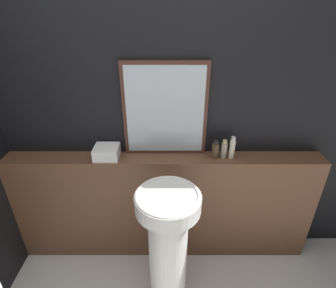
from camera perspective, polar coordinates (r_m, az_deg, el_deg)
wall_back at (r=1.87m, az=-0.93°, el=7.56°), size 8.00×0.06×2.50m
vanity_counter at (r=2.18m, az=-0.81°, el=-13.44°), size 2.35×0.18×0.92m
pedestal_sink at (r=1.84m, az=-0.00°, el=-20.38°), size 0.40×0.40×0.92m
mirror at (r=1.82m, az=-0.63°, el=7.30°), size 0.59×0.03×0.67m
towel_stack at (r=1.93m, az=-13.18°, el=-1.75°), size 0.17×0.16×0.09m
shampoo_bottle at (r=1.90m, az=10.27°, el=-1.26°), size 0.05×0.05×0.14m
conditioner_bottle at (r=1.91m, az=12.10°, el=-1.22°), size 0.04×0.04×0.14m
lotion_bottle at (r=1.92m, az=13.80°, el=-0.89°), size 0.04×0.04×0.17m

